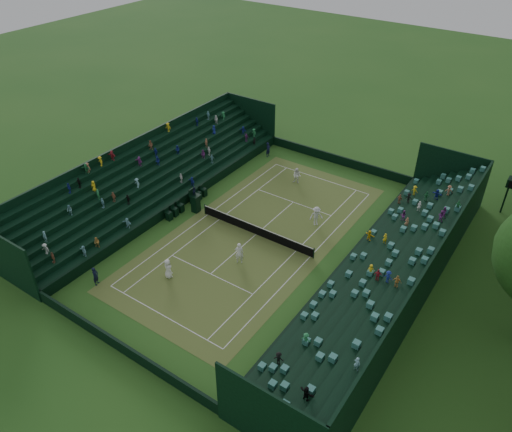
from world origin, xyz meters
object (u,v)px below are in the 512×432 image
Objects in this scene: player_near_west at (168,269)px; player_near_east at (239,253)px; umpire_chair at (195,201)px; player_far_west at (297,176)px; player_far_east at (316,216)px; tennis_net at (256,230)px.

player_near_east is at bearing -114.27° from player_near_west.
player_far_west is (5.15, 9.90, -0.29)m from umpire_chair.
player_near_east is 1.16× the size of player_far_west.
player_near_west is at bearing -157.22° from player_far_east.
tennis_net is 6.23× the size of player_far_east.
player_near_west is (4.28, -8.38, -0.28)m from umpire_chair.
player_near_west is 0.88× the size of player_near_east.
player_near_east reaches higher than tennis_net.
player_far_east is at bearing 23.46° from umpire_chair.
player_near_west is at bearing 21.29° from player_near_east.
player_far_west is (0.87, 18.28, -0.02)m from player_near_west.
player_near_west is 14.25m from player_far_east.
player_far_east is (6.10, 12.88, 0.08)m from player_near_west.
tennis_net is at bearing 1.29° from umpire_chair.
player_far_east is (10.38, 4.50, -0.20)m from umpire_chair.
tennis_net is at bearing -89.31° from player_far_west.
player_far_east is at bearing -54.75° from player_far_west.
umpire_chair reaches higher than player_near_west.
tennis_net is 6.81m from umpire_chair.
umpire_chair is 11.17m from player_far_west.
player_near_east is (7.81, -3.75, -0.16)m from umpire_chair.
player_near_west is at bearing -101.51° from player_far_west.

